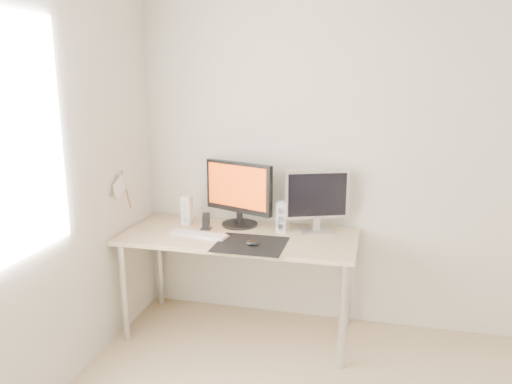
{
  "coord_description": "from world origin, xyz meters",
  "views": [
    {
      "loc": [
        -0.04,
        -1.76,
        1.8
      ],
      "look_at": [
        -0.84,
        1.48,
        1.01
      ],
      "focal_mm": 35.0,
      "sensor_mm": 36.0,
      "label": 1
    }
  ],
  "objects_px": {
    "second_monitor": "(317,198)",
    "speaker_right": "(282,217)",
    "desk": "(239,245)",
    "phone_dock": "(206,224)",
    "keyboard": "(198,234)",
    "speaker_left": "(187,210)",
    "mouse": "(252,243)",
    "main_monitor": "(239,192)"
  },
  "relations": [
    {
      "from": "speaker_right",
      "to": "phone_dock",
      "type": "bearing_deg",
      "value": -171.69
    },
    {
      "from": "mouse",
      "to": "keyboard",
      "type": "height_order",
      "value": "mouse"
    },
    {
      "from": "second_monitor",
      "to": "speaker_left",
      "type": "bearing_deg",
      "value": -176.14
    },
    {
      "from": "speaker_left",
      "to": "phone_dock",
      "type": "bearing_deg",
      "value": -25.66
    },
    {
      "from": "mouse",
      "to": "speaker_left",
      "type": "relative_size",
      "value": 0.48
    },
    {
      "from": "second_monitor",
      "to": "keyboard",
      "type": "height_order",
      "value": "second_monitor"
    },
    {
      "from": "desk",
      "to": "phone_dock",
      "type": "distance_m",
      "value": 0.29
    },
    {
      "from": "main_monitor",
      "to": "phone_dock",
      "type": "height_order",
      "value": "main_monitor"
    },
    {
      "from": "desk",
      "to": "speaker_right",
      "type": "height_order",
      "value": "speaker_right"
    },
    {
      "from": "second_monitor",
      "to": "speaker_right",
      "type": "xyz_separation_m",
      "value": [
        -0.23,
        -0.07,
        -0.14
      ]
    },
    {
      "from": "speaker_right",
      "to": "keyboard",
      "type": "relative_size",
      "value": 0.49
    },
    {
      "from": "speaker_right",
      "to": "phone_dock",
      "type": "height_order",
      "value": "speaker_right"
    },
    {
      "from": "main_monitor",
      "to": "speaker_left",
      "type": "distance_m",
      "value": 0.41
    },
    {
      "from": "keyboard",
      "to": "phone_dock",
      "type": "bearing_deg",
      "value": 87.11
    },
    {
      "from": "mouse",
      "to": "second_monitor",
      "type": "bearing_deg",
      "value": 49.49
    },
    {
      "from": "keyboard",
      "to": "phone_dock",
      "type": "height_order",
      "value": "phone_dock"
    },
    {
      "from": "speaker_right",
      "to": "keyboard",
      "type": "bearing_deg",
      "value": -158.03
    },
    {
      "from": "desk",
      "to": "keyboard",
      "type": "height_order",
      "value": "keyboard"
    },
    {
      "from": "desk",
      "to": "main_monitor",
      "type": "height_order",
      "value": "main_monitor"
    },
    {
      "from": "main_monitor",
      "to": "keyboard",
      "type": "bearing_deg",
      "value": -126.35
    },
    {
      "from": "main_monitor",
      "to": "desk",
      "type": "bearing_deg",
      "value": -73.72
    },
    {
      "from": "main_monitor",
      "to": "keyboard",
      "type": "xyz_separation_m",
      "value": [
        -0.21,
        -0.28,
        -0.25
      ]
    },
    {
      "from": "speaker_left",
      "to": "keyboard",
      "type": "distance_m",
      "value": 0.29
    },
    {
      "from": "main_monitor",
      "to": "speaker_left",
      "type": "bearing_deg",
      "value": -171.04
    },
    {
      "from": "second_monitor",
      "to": "desk",
      "type": "bearing_deg",
      "value": -158.64
    },
    {
      "from": "main_monitor",
      "to": "speaker_right",
      "type": "bearing_deg",
      "value": -11.3
    },
    {
      "from": "keyboard",
      "to": "mouse",
      "type": "bearing_deg",
      "value": -17.29
    },
    {
      "from": "mouse",
      "to": "speaker_left",
      "type": "distance_m",
      "value": 0.68
    },
    {
      "from": "mouse",
      "to": "speaker_right",
      "type": "bearing_deg",
      "value": 70.24
    },
    {
      "from": "main_monitor",
      "to": "speaker_right",
      "type": "relative_size",
      "value": 2.5
    },
    {
      "from": "keyboard",
      "to": "speaker_left",
      "type": "bearing_deg",
      "value": 126.94
    },
    {
      "from": "main_monitor",
      "to": "keyboard",
      "type": "distance_m",
      "value": 0.43
    },
    {
      "from": "phone_dock",
      "to": "main_monitor",
      "type": "bearing_deg",
      "value": 35.5
    },
    {
      "from": "mouse",
      "to": "speaker_right",
      "type": "height_order",
      "value": "speaker_right"
    },
    {
      "from": "speaker_right",
      "to": "second_monitor",
      "type": "bearing_deg",
      "value": 16.82
    },
    {
      "from": "desk",
      "to": "phone_dock",
      "type": "xyz_separation_m",
      "value": [
        -0.26,
        0.05,
        0.12
      ]
    },
    {
      "from": "main_monitor",
      "to": "mouse",
      "type": "bearing_deg",
      "value": -63.47
    },
    {
      "from": "phone_dock",
      "to": "second_monitor",
      "type": "bearing_deg",
      "value": 10.95
    },
    {
      "from": "second_monitor",
      "to": "speaker_left",
      "type": "height_order",
      "value": "second_monitor"
    },
    {
      "from": "second_monitor",
      "to": "phone_dock",
      "type": "xyz_separation_m",
      "value": [
        -0.76,
        -0.15,
        -0.2
      ]
    },
    {
      "from": "main_monitor",
      "to": "second_monitor",
      "type": "height_order",
      "value": "main_monitor"
    },
    {
      "from": "keyboard",
      "to": "phone_dock",
      "type": "xyz_separation_m",
      "value": [
        0.01,
        0.14,
        0.03
      ]
    }
  ]
}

